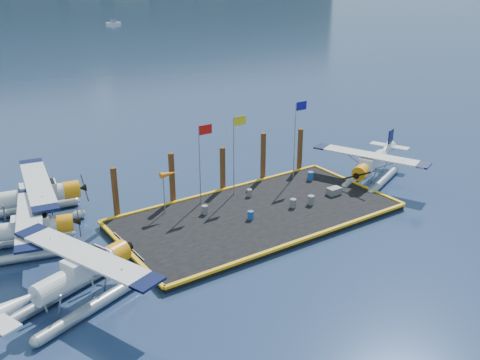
# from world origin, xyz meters

# --- Properties ---
(ground) EXTENTS (4000.00, 4000.00, 0.00)m
(ground) POSITION_xyz_m (0.00, 0.00, 0.00)
(ground) COLOR navy
(ground) RESTS_ON ground
(dock) EXTENTS (20.00, 10.00, 0.40)m
(dock) POSITION_xyz_m (0.00, 0.00, 0.20)
(dock) COLOR black
(dock) RESTS_ON ground
(dock_bumpers) EXTENTS (20.25, 10.25, 0.18)m
(dock_bumpers) POSITION_xyz_m (0.00, 0.00, 0.49)
(dock_bumpers) COLOR #F0AA0E
(dock_bumpers) RESTS_ON dock
(seaplane_a) EXTENTS (9.64, 10.23, 3.69)m
(seaplane_a) POSITION_xyz_m (-13.96, -3.15, 1.61)
(seaplane_a) COLOR #9BA2A9
(seaplane_a) RESTS_ON ground
(seaplane_b) EXTENTS (8.95, 9.66, 3.43)m
(seaplane_b) POSITION_xyz_m (-15.06, 4.09, 1.49)
(seaplane_b) COLOR #9BA2A9
(seaplane_b) RESTS_ON ground
(seaplane_c) EXTENTS (9.74, 10.69, 3.78)m
(seaplane_c) POSITION_xyz_m (-13.34, 8.78, 1.65)
(seaplane_c) COLOR #9BA2A9
(seaplane_c) RESTS_ON ground
(seaplane_d) EXTENTS (8.95, 9.42, 3.43)m
(seaplane_d) POSITION_xyz_m (11.91, 0.24, 1.50)
(seaplane_d) COLOR #9BA2A9
(seaplane_d) RESTS_ON ground
(drum_0) EXTENTS (0.46, 0.46, 0.64)m
(drum_0) POSITION_xyz_m (-3.22, 1.98, 0.72)
(drum_0) COLOR slate
(drum_0) RESTS_ON dock
(drum_1) EXTENTS (0.49, 0.49, 0.69)m
(drum_1) POSITION_xyz_m (4.21, -1.05, 0.75)
(drum_1) COLOR slate
(drum_1) RESTS_ON dock
(drum_2) EXTENTS (0.46, 0.46, 0.64)m
(drum_2) POSITION_xyz_m (2.78, -0.70, 0.72)
(drum_2) COLOR slate
(drum_2) RESTS_ON dock
(drum_3) EXTENTS (0.43, 0.43, 0.60)m
(drum_3) POSITION_xyz_m (-0.99, -0.57, 0.70)
(drum_3) COLOR #1B4896
(drum_3) RESTS_ON dock
(drum_4) EXTENTS (0.49, 0.49, 0.69)m
(drum_4) POSITION_xyz_m (7.49, 2.75, 0.75)
(drum_4) COLOR #1B4896
(drum_4) RESTS_ON dock
(drum_5) EXTENTS (0.41, 0.41, 0.57)m
(drum_5) POSITION_xyz_m (1.27, 2.77, 0.69)
(drum_5) COLOR slate
(drum_5) RESTS_ON dock
(crate) EXTENTS (1.07, 0.72, 0.54)m
(crate) POSITION_xyz_m (6.97, -0.61, 0.67)
(crate) COLOR slate
(crate) RESTS_ON dock
(flagpole_red) EXTENTS (1.14, 0.08, 6.00)m
(flagpole_red) POSITION_xyz_m (-2.29, 3.80, 4.40)
(flagpole_red) COLOR gray
(flagpole_red) RESTS_ON dock
(flagpole_yellow) EXTENTS (1.14, 0.08, 6.20)m
(flagpole_yellow) POSITION_xyz_m (0.70, 3.80, 4.51)
(flagpole_yellow) COLOR gray
(flagpole_yellow) RESTS_ON dock
(flagpole_blue) EXTENTS (1.14, 0.08, 6.50)m
(flagpole_blue) POSITION_xyz_m (6.70, 3.80, 4.69)
(flagpole_blue) COLOR gray
(flagpole_blue) RESTS_ON dock
(windsock) EXTENTS (1.40, 0.44, 3.12)m
(windsock) POSITION_xyz_m (-5.03, 3.80, 3.23)
(windsock) COLOR gray
(windsock) RESTS_ON dock
(piling_0) EXTENTS (0.44, 0.44, 4.00)m
(piling_0) POSITION_xyz_m (-8.50, 5.40, 2.00)
(piling_0) COLOR #432813
(piling_0) RESTS_ON ground
(piling_1) EXTENTS (0.44, 0.44, 4.20)m
(piling_1) POSITION_xyz_m (-4.00, 5.40, 2.10)
(piling_1) COLOR #432813
(piling_1) RESTS_ON ground
(piling_2) EXTENTS (0.44, 0.44, 3.80)m
(piling_2) POSITION_xyz_m (0.50, 5.40, 1.90)
(piling_2) COLOR #432813
(piling_2) RESTS_ON ground
(piling_3) EXTENTS (0.44, 0.44, 4.30)m
(piling_3) POSITION_xyz_m (4.50, 5.40, 2.15)
(piling_3) COLOR #432813
(piling_3) RESTS_ON ground
(piling_4) EXTENTS (0.44, 0.44, 4.00)m
(piling_4) POSITION_xyz_m (8.50, 5.40, 2.00)
(piling_4) COLOR #432813
(piling_4) RESTS_ON ground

